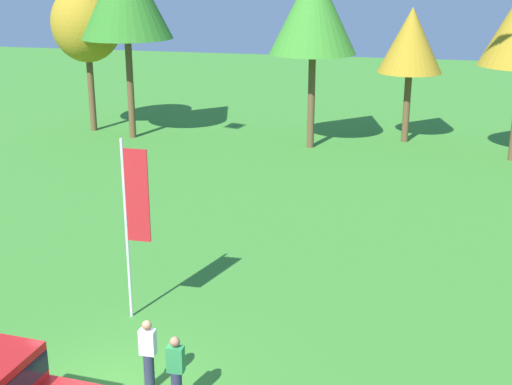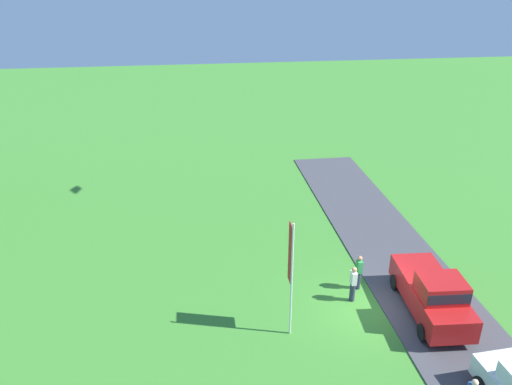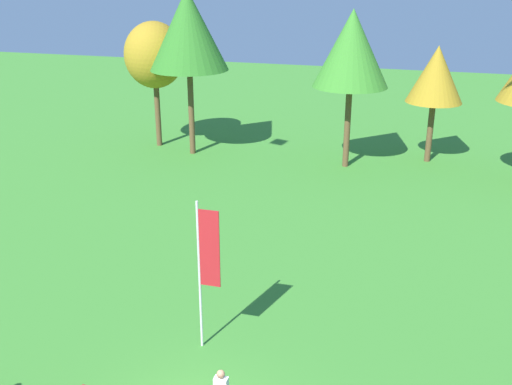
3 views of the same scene
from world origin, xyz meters
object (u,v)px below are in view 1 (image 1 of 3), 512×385
tree_left_of_center (87,24)px  tree_center_back (411,41)px  flag_banner (134,208)px  person_beside_suv (176,372)px  tree_right_of_center (314,10)px  person_on_lawn (148,354)px

tree_left_of_center → tree_center_back: (17.38, 1.34, -0.63)m
tree_left_of_center → flag_banner: (11.01, -20.45, -2.78)m
person_beside_suv → tree_center_back: 26.16m
tree_right_of_center → flag_banner: size_ratio=1.83×
tree_left_of_center → flag_banner: 23.39m
person_beside_suv → flag_banner: flag_banner is taller
tree_center_back → flag_banner: size_ratio=1.41×
tree_left_of_center → tree_right_of_center: (12.65, -1.03, 1.00)m
person_on_lawn → tree_left_of_center: size_ratio=0.21×
person_on_lawn → tree_left_of_center: (-12.53, 23.58, 5.07)m
tree_left_of_center → tree_right_of_center: size_ratio=0.88×
person_beside_suv → tree_left_of_center: 28.04m
person_beside_suv → flag_banner: (-2.35, 3.67, 2.28)m
tree_left_of_center → person_beside_suv: bearing=-61.0°
tree_left_of_center → tree_center_back: bearing=4.4°
person_on_lawn → tree_left_of_center: bearing=118.0°
flag_banner → person_on_lawn: bearing=-64.2°
person_beside_suv → tree_center_back: (4.01, 25.46, 4.43)m
person_beside_suv → tree_right_of_center: 23.89m
tree_center_back → flag_banner: tree_center_back is taller
tree_center_back → flag_banner: 22.81m
person_on_lawn → tree_center_back: 25.78m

